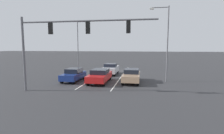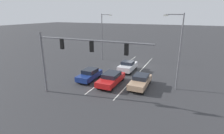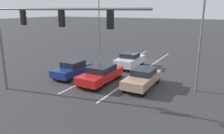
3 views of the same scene
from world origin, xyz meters
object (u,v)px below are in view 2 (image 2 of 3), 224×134
traffic_signal_gantry (73,51)px  car_navy_rightlane_front (90,75)px  car_red_midlane_front (111,79)px  street_lamp_left_shoulder (178,47)px  street_lamp_right_shoulder (103,34)px  car_white_midlane_second (128,66)px  car_tan_leftlane_front (140,81)px

traffic_signal_gantry → car_navy_rightlane_front: bearing=-75.3°
car_red_midlane_front → street_lamp_left_shoulder: (-7.00, -1.70, 3.99)m
car_red_midlane_front → street_lamp_right_shoulder: bearing=-58.9°
car_white_midlane_second → street_lamp_left_shoulder: bearing=150.0°
car_navy_rightlane_front → traffic_signal_gantry: 6.49m
car_navy_rightlane_front → street_lamp_left_shoulder: bearing=-172.0°
car_tan_leftlane_front → car_white_midlane_second: 5.96m
car_tan_leftlane_front → street_lamp_left_shoulder: 5.47m
car_navy_rightlane_front → street_lamp_right_shoulder: bearing=-73.1°
traffic_signal_gantry → street_lamp_left_shoulder: (-8.84, -6.31, -0.05)m
car_tan_leftlane_front → car_white_midlane_second: car_white_midlane_second is taller
car_white_midlane_second → car_tan_leftlane_front: bearing=123.1°
traffic_signal_gantry → street_lamp_left_shoulder: size_ratio=1.38×
traffic_signal_gantry → car_tan_leftlane_front: bearing=-134.8°
car_navy_rightlane_front → car_white_midlane_second: 6.30m
car_tan_leftlane_front → street_lamp_left_shoulder: bearing=-164.0°
car_white_midlane_second → street_lamp_right_shoulder: 8.69m
street_lamp_left_shoulder → car_navy_rightlane_front: bearing=8.0°
car_white_midlane_second → traffic_signal_gantry: 11.21m
car_navy_rightlane_front → street_lamp_left_shoulder: street_lamp_left_shoulder is taller
car_tan_leftlane_front → street_lamp_right_shoulder: (9.55, -9.53, 3.94)m
car_white_midlane_second → street_lamp_left_shoulder: 8.85m
car_tan_leftlane_front → street_lamp_left_shoulder: size_ratio=0.54×
car_tan_leftlane_front → traffic_signal_gantry: size_ratio=0.39×
car_navy_rightlane_front → traffic_signal_gantry: bearing=104.7°
car_white_midlane_second → car_red_midlane_front: bearing=88.5°
car_white_midlane_second → traffic_signal_gantry: (1.99, 10.27, 4.02)m
car_navy_rightlane_front → car_tan_leftlane_front: bearing=-176.5°
car_red_midlane_front → car_tan_leftlane_front: bearing=-168.9°
car_red_midlane_front → street_lamp_left_shoulder: 8.23m
car_navy_rightlane_front → car_white_midlane_second: size_ratio=0.99×
car_navy_rightlane_front → traffic_signal_gantry: size_ratio=0.35×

